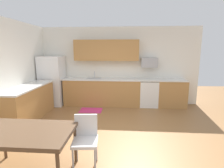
% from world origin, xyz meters
% --- Properties ---
extents(ground_plane, '(12.00, 12.00, 0.00)m').
position_xyz_m(ground_plane, '(0.00, 0.00, 0.00)').
color(ground_plane, olive).
extents(wall_back, '(5.80, 0.10, 2.70)m').
position_xyz_m(wall_back, '(0.00, 2.65, 1.35)').
color(wall_back, white).
rests_on(wall_back, ground).
extents(cabinet_run_back, '(2.61, 0.60, 0.90)m').
position_xyz_m(cabinet_run_back, '(-0.45, 2.30, 0.45)').
color(cabinet_run_back, '#AD7A42').
rests_on(cabinet_run_back, ground).
extents(cabinet_run_back_right, '(0.94, 0.60, 0.90)m').
position_xyz_m(cabinet_run_back_right, '(1.93, 2.30, 0.45)').
color(cabinet_run_back_right, '#AD7A42').
rests_on(cabinet_run_back_right, ground).
extents(cabinet_run_left, '(0.60, 2.00, 0.90)m').
position_xyz_m(cabinet_run_left, '(-2.30, 0.80, 0.45)').
color(cabinet_run_left, '#AD7A42').
rests_on(cabinet_run_left, ground).
extents(countertop_back, '(4.80, 0.64, 0.04)m').
position_xyz_m(countertop_back, '(0.00, 2.30, 0.92)').
color(countertop_back, silver).
rests_on(countertop_back, cabinet_run_back).
extents(countertop_left, '(0.64, 2.00, 0.04)m').
position_xyz_m(countertop_left, '(-2.30, 0.80, 0.92)').
color(countertop_left, silver).
rests_on(countertop_left, cabinet_run_left).
extents(upper_cabinets_back, '(2.20, 0.34, 0.70)m').
position_xyz_m(upper_cabinets_back, '(-0.30, 2.43, 1.90)').
color(upper_cabinets_back, '#AD7A42').
extents(refrigerator, '(0.76, 0.70, 1.70)m').
position_xyz_m(refrigerator, '(-2.18, 2.22, 0.85)').
color(refrigerator, white).
rests_on(refrigerator, ground).
extents(oven_range, '(0.60, 0.60, 0.91)m').
position_xyz_m(oven_range, '(1.16, 2.30, 0.46)').
color(oven_range, white).
rests_on(oven_range, ground).
extents(microwave, '(0.54, 0.36, 0.32)m').
position_xyz_m(microwave, '(1.16, 2.40, 1.49)').
color(microwave, '#9EA0A5').
extents(sink_basin, '(0.48, 0.40, 0.14)m').
position_xyz_m(sink_basin, '(-0.73, 2.30, 0.88)').
color(sink_basin, '#A5A8AD').
rests_on(sink_basin, countertop_back).
extents(sink_faucet, '(0.02, 0.02, 0.24)m').
position_xyz_m(sink_faucet, '(-0.73, 2.48, 1.04)').
color(sink_faucet, '#B2B5BA').
rests_on(sink_faucet, countertop_back).
extents(dining_table, '(1.40, 0.90, 0.73)m').
position_xyz_m(dining_table, '(-1.12, -1.38, 0.67)').
color(dining_table, brown).
rests_on(dining_table, ground).
extents(chair_near_table, '(0.44, 0.44, 0.85)m').
position_xyz_m(chair_near_table, '(-0.28, -1.06, 0.50)').
color(chair_near_table, white).
rests_on(chair_near_table, ground).
extents(floor_mat, '(0.70, 0.50, 0.01)m').
position_xyz_m(floor_mat, '(-0.73, 1.65, 0.01)').
color(floor_mat, '#CC3372').
rests_on(floor_mat, ground).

